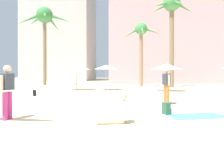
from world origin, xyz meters
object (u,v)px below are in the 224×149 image
at_px(cafe_umbrella_3, 77,68).
at_px(palm_tree_left, 172,13).
at_px(palm_tree_far_left, 141,35).
at_px(beach_towel, 197,116).
at_px(person_mid_left, 118,112).
at_px(palm_tree_right, 45,21).
at_px(cafe_umbrella_0, 106,67).
at_px(person_mid_center, 166,84).
at_px(backpack, 166,109).
at_px(cafe_umbrella_1, 167,67).
at_px(person_near_left, 5,90).

bearing_deg(cafe_umbrella_3, palm_tree_left, 27.15).
bearing_deg(palm_tree_far_left, beach_towel, -85.17).
distance_m(palm_tree_far_left, person_mid_left, 17.59).
relative_size(palm_tree_right, beach_towel, 4.99).
height_order(palm_tree_right, cafe_umbrella_0, palm_tree_right).
bearing_deg(person_mid_center, cafe_umbrella_3, -68.46).
distance_m(palm_tree_left, cafe_umbrella_0, 9.63).
xyz_separation_m(palm_tree_left, cafe_umbrella_3, (-8.91, -4.57, -5.88)).
distance_m(cafe_umbrella_3, person_mid_left, 12.32).
relative_size(backpack, person_mid_left, 0.44).
bearing_deg(palm_tree_right, cafe_umbrella_1, -27.71).
xyz_separation_m(cafe_umbrella_0, beach_towel, (4.55, -10.45, -1.99)).
bearing_deg(beach_towel, palm_tree_far_left, 94.83).
xyz_separation_m(cafe_umbrella_0, person_mid_left, (2.00, -11.66, -1.68)).
xyz_separation_m(beach_towel, person_mid_center, (-0.59, 2.58, 0.93)).
height_order(palm_tree_far_left, person_mid_left, palm_tree_far_left).
distance_m(palm_tree_right, beach_towel, 22.92).
distance_m(palm_tree_far_left, cafe_umbrella_1, 7.05).
bearing_deg(person_near_left, person_mid_center, -140.11).
height_order(cafe_umbrella_3, person_mid_left, cafe_umbrella_3).
bearing_deg(beach_towel, cafe_umbrella_3, 125.00).
bearing_deg(palm_tree_right, person_mid_left, -59.80).
xyz_separation_m(palm_tree_left, person_near_left, (-7.84, -15.94, -6.92)).
relative_size(palm_tree_far_left, cafe_umbrella_3, 2.84).
xyz_separation_m(cafe_umbrella_0, person_near_left, (-1.47, -11.71, -1.08)).
distance_m(cafe_umbrella_0, beach_towel, 11.57).
distance_m(cafe_umbrella_0, cafe_umbrella_1, 5.16).
bearing_deg(cafe_umbrella_0, cafe_umbrella_1, -7.41).
height_order(backpack, person_mid_center, person_mid_center).
xyz_separation_m(cafe_umbrella_3, person_mid_left, (4.53, -11.33, -1.65)).
bearing_deg(cafe_umbrella_0, palm_tree_far_left, 57.22).
xyz_separation_m(palm_tree_far_left, cafe_umbrella_3, (-5.78, -5.37, -3.72)).
relative_size(palm_tree_left, person_near_left, 3.53).
height_order(palm_tree_left, cafe_umbrella_3, palm_tree_left).
height_order(cafe_umbrella_1, person_mid_left, cafe_umbrella_1).
height_order(palm_tree_left, cafe_umbrella_0, palm_tree_left).
height_order(palm_tree_right, person_near_left, palm_tree_right).
height_order(palm_tree_far_left, beach_towel, palm_tree_far_left).
bearing_deg(person_mid_center, palm_tree_far_left, -106.04).
height_order(palm_tree_right, backpack, palm_tree_right).
distance_m(palm_tree_right, cafe_umbrella_1, 16.62).
relative_size(palm_tree_right, backpack, 23.10).
relative_size(beach_towel, person_near_left, 0.71).
bearing_deg(palm_tree_left, person_mid_left, -105.40).
xyz_separation_m(palm_tree_left, backpack, (-2.79, -14.51, -7.64)).
bearing_deg(palm_tree_left, person_mid_center, -101.29).
height_order(person_near_left, person_mid_left, person_near_left).
height_order(beach_towel, person_mid_left, person_mid_left).
height_order(person_mid_center, person_mid_left, person_mid_center).
distance_m(cafe_umbrella_1, person_mid_center, 7.37).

